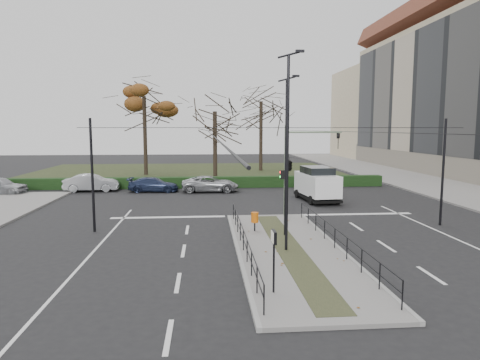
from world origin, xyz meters
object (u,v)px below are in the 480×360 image
object	(u,v)px
traffic_light	(291,164)
streetlamp_median_near	(288,151)
parked_car_fourth	(210,184)
litter_bin	(255,218)
info_panel	(274,244)
rust_tree	(144,96)
parked_car_third	(154,185)
bare_tree_center	(261,106)
streetlamp_median_far	(286,155)
parked_car_second	(91,183)
white_van	(317,183)
bare_tree_near	(215,116)

from	to	relation	value
traffic_light	streetlamp_median_near	size ratio (longest dim) A/B	0.64
traffic_light	parked_car_fourth	xyz separation A→B (m)	(-4.72, 11.46, -2.67)
litter_bin	parked_car_fourth	bearing A→B (deg)	98.01
litter_bin	info_panel	distance (m)	8.47
rust_tree	parked_car_third	bearing A→B (deg)	-79.59
rust_tree	bare_tree_center	distance (m)	14.54
info_panel	streetlamp_median_far	world-z (taller)	streetlamp_median_far
streetlamp_median_far	parked_car_second	xyz separation A→B (m)	(-13.86, 17.12, -3.39)
white_van	bare_tree_near	bearing A→B (deg)	117.95
parked_car_fourth	streetlamp_median_far	bearing A→B (deg)	-167.08
parked_car_fourth	white_van	distance (m)	9.63
streetlamp_median_far	parked_car_fourth	bearing A→B (deg)	102.41
litter_bin	info_panel	size ratio (longest dim) A/B	0.48
litter_bin	streetlamp_median_near	xyz separation A→B (m)	(0.99, -3.63, 3.66)
traffic_light	parked_car_second	bearing A→B (deg)	140.30
streetlamp_median_far	bare_tree_near	world-z (taller)	bare_tree_near
streetlamp_median_near	litter_bin	bearing A→B (deg)	105.24
streetlamp_median_near	white_van	bearing A→B (deg)	69.97
info_panel	parked_car_fourth	world-z (taller)	info_panel
traffic_light	litter_bin	xyz separation A→B (m)	(-2.60, -3.61, -2.51)
info_panel	white_van	xyz separation A→B (m)	(6.22, 18.13, -0.42)
info_panel	parked_car_fourth	distance (m)	23.57
white_van	bare_tree_center	world-z (taller)	bare_tree_center
streetlamp_median_near	bare_tree_near	world-z (taller)	bare_tree_near
traffic_light	rust_tree	xyz separation A→B (m)	(-12.05, 25.04, 5.75)
info_panel	bare_tree_near	bearing A→B (deg)	92.03
info_panel	rust_tree	xyz separation A→B (m)	(-9.09, 37.05, 7.35)
litter_bin	streetlamp_median_far	xyz separation A→B (m)	(1.42, -1.03, 3.30)
parked_car_fourth	white_van	world-z (taller)	white_van
streetlamp_median_near	parked_car_second	bearing A→B (deg)	124.25
parked_car_second	parked_car_fourth	size ratio (longest dim) A/B	0.93
parked_car_second	parked_car_fourth	bearing A→B (deg)	-100.06
parked_car_fourth	bare_tree_near	world-z (taller)	bare_tree_near
litter_bin	parked_car_second	size ratio (longest dim) A/B	0.22
litter_bin	white_van	distance (m)	11.36
streetlamp_median_far	white_van	distance (m)	11.96
parked_car_second	bare_tree_near	world-z (taller)	bare_tree_near
streetlamp_median_near	parked_car_fourth	world-z (taller)	streetlamp_median_near
traffic_light	bare_tree_center	world-z (taller)	bare_tree_center
parked_car_third	bare_tree_center	bearing A→B (deg)	-30.21
traffic_light	litter_bin	size ratio (longest dim) A/B	5.60
streetlamp_median_near	rust_tree	bearing A→B (deg)	107.93
info_panel	bare_tree_near	distance (m)	32.40
traffic_light	info_panel	distance (m)	12.48
white_van	rust_tree	xyz separation A→B (m)	(-15.32, 18.92, 7.77)
parked_car_fourth	parked_car_third	bearing A→B (deg)	86.17
traffic_light	rust_tree	world-z (taller)	rust_tree
parked_car_fourth	rust_tree	bearing A→B (deg)	28.90
parked_car_fourth	rust_tree	xyz separation A→B (m)	(-7.34, 13.57, 8.42)
traffic_light	bare_tree_near	bearing A→B (deg)	101.57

